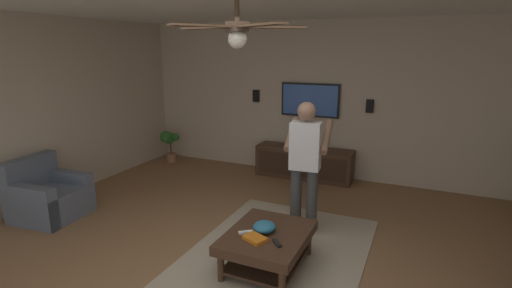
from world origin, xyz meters
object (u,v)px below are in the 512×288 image
at_px(remote_black, 277,243).
at_px(book, 255,238).
at_px(bowl, 264,227).
at_px(ceiling_fan, 237,30).
at_px(person_standing, 305,160).
at_px(remote_white, 246,232).
at_px(coffee_table, 267,242).
at_px(armchair, 48,197).
at_px(media_console, 304,163).
at_px(potted_plant_short, 169,141).
at_px(wall_speaker_left, 370,106).
at_px(wall_speaker_right, 256,96).
at_px(vase_round, 302,141).
at_px(tv, 310,100).

height_order(remote_black, book, book).
distance_m(bowl, ceiling_fan, 1.98).
height_order(person_standing, remote_white, person_standing).
bearing_deg(remote_white, bowl, 179.20).
xyz_separation_m(remote_black, ceiling_fan, (-0.16, 0.33, 1.98)).
height_order(coffee_table, book, book).
distance_m(armchair, book, 3.16).
bearing_deg(ceiling_fan, person_standing, -10.33).
height_order(media_console, potted_plant_short, potted_plant_short).
height_order(coffee_table, remote_white, remote_white).
relative_size(coffee_table, wall_speaker_left, 4.55).
bearing_deg(wall_speaker_right, vase_round, -102.82).
relative_size(person_standing, ceiling_fan, 1.43).
bearing_deg(ceiling_fan, remote_white, 11.03).
bearing_deg(vase_round, ceiling_fan, -172.84).
xyz_separation_m(coffee_table, potted_plant_short, (2.74, 3.29, 0.13)).
bearing_deg(remote_black, wall_speaker_right, 163.89).
bearing_deg(remote_black, armchair, -135.36).
bearing_deg(vase_round, person_standing, -161.67).
bearing_deg(ceiling_fan, armchair, 84.92).
height_order(bowl, remote_black, bowl).
bearing_deg(wall_speaker_left, ceiling_fan, 169.33).
relative_size(armchair, potted_plant_short, 1.35).
bearing_deg(armchair, ceiling_fan, -9.99).
bearing_deg(person_standing, potted_plant_short, 56.91).
distance_m(remote_white, ceiling_fan, 2.00).
height_order(bowl, remote_white, bowl).
relative_size(potted_plant_short, bowl, 2.72).
bearing_deg(vase_round, wall_speaker_left, -78.10).
bearing_deg(media_console, coffee_table, 9.95).
height_order(armchair, wall_speaker_left, wall_speaker_left).
relative_size(coffee_table, remote_black, 6.67).
relative_size(remote_black, wall_speaker_left, 0.68).
xyz_separation_m(tv, wall_speaker_right, (0.01, 1.05, 0.02)).
xyz_separation_m(coffee_table, remote_white, (-0.11, 0.20, 0.12)).
bearing_deg(book, tv, 121.30).
bearing_deg(wall_speaker_right, person_standing, -143.12).
bearing_deg(ceiling_fan, potted_plant_short, 45.50).
bearing_deg(potted_plant_short, media_console, -86.31).
distance_m(bowl, book, 0.21).
relative_size(wall_speaker_left, ceiling_fan, 0.19).
relative_size(media_console, potted_plant_short, 2.63).
height_order(media_console, remote_white, media_console).
bearing_deg(book, remote_black, 27.87).
height_order(remote_black, wall_speaker_right, wall_speaker_right).
bearing_deg(person_standing, book, 167.69).
relative_size(armchair, wall_speaker_left, 3.98).
bearing_deg(tv, ceiling_fan, 5.89).
height_order(book, wall_speaker_left, wall_speaker_left).
xyz_separation_m(vase_round, wall_speaker_right, (0.23, 1.00, 0.72)).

